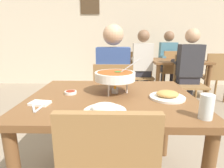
% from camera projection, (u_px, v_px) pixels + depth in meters
% --- Properties ---
extents(cafe_rear_partition, '(10.00, 0.10, 3.00)m').
position_uv_depth(cafe_rear_partition, '(115.00, 24.00, 4.38)').
color(cafe_rear_partition, beige).
rests_on(cafe_rear_partition, ground_plane).
extents(picture_frame_hung, '(0.44, 0.03, 0.56)m').
position_uv_depth(picture_frame_hung, '(90.00, 1.00, 4.21)').
color(picture_frame_hung, '#4C3823').
extents(dining_table_main, '(1.17, 0.93, 0.76)m').
position_uv_depth(dining_table_main, '(112.00, 111.00, 1.33)').
color(dining_table_main, brown).
rests_on(dining_table_main, ground_plane).
extents(chair_diner_main, '(0.44, 0.44, 0.90)m').
position_uv_depth(chair_diner_main, '(113.00, 97.00, 2.09)').
color(chair_diner_main, olive).
rests_on(chair_diner_main, ground_plane).
extents(diner_main, '(0.40, 0.45, 1.31)m').
position_uv_depth(diner_main, '(113.00, 76.00, 2.06)').
color(diner_main, '#2D2D38').
rests_on(diner_main, ground_plane).
extents(curry_bowl, '(0.33, 0.30, 0.26)m').
position_uv_depth(curry_bowl, '(115.00, 76.00, 1.34)').
color(curry_bowl, silver).
rests_on(curry_bowl, dining_table_main).
extents(rice_plate, '(0.24, 0.24, 0.06)m').
position_uv_depth(rice_plate, '(105.00, 110.00, 1.00)').
color(rice_plate, white).
rests_on(rice_plate, dining_table_main).
extents(appetizer_plate, '(0.24, 0.24, 0.06)m').
position_uv_depth(appetizer_plate, '(167.00, 96.00, 1.24)').
color(appetizer_plate, white).
rests_on(appetizer_plate, dining_table_main).
extents(sauce_dish, '(0.09, 0.09, 0.02)m').
position_uv_depth(sauce_dish, '(71.00, 92.00, 1.35)').
color(sauce_dish, white).
rests_on(sauce_dish, dining_table_main).
extents(napkin_folded, '(0.13, 0.10, 0.02)m').
position_uv_depth(napkin_folded, '(40.00, 103.00, 1.13)').
color(napkin_folded, white).
rests_on(napkin_folded, dining_table_main).
extents(fork_utensil, '(0.09, 0.16, 0.01)m').
position_uv_depth(fork_utensil, '(33.00, 107.00, 1.09)').
color(fork_utensil, silver).
rests_on(fork_utensil, dining_table_main).
extents(spoon_utensil, '(0.02, 0.17, 0.01)m').
position_uv_depth(spoon_utensil, '(42.00, 107.00, 1.08)').
color(spoon_utensil, silver).
rests_on(spoon_utensil, dining_table_main).
extents(drink_glass, '(0.07, 0.07, 0.13)m').
position_uv_depth(drink_glass, '(206.00, 108.00, 0.92)').
color(drink_glass, silver).
rests_on(drink_glass, dining_table_main).
extents(dining_table_far, '(1.00, 0.80, 0.76)m').
position_uv_depth(dining_table_far, '(177.00, 67.00, 3.44)').
color(dining_table_far, brown).
rests_on(dining_table_far, ground_plane).
extents(chair_bg_left, '(0.48, 0.48, 0.90)m').
position_uv_depth(chair_bg_left, '(139.00, 72.00, 3.57)').
color(chair_bg_left, olive).
rests_on(chair_bg_left, ground_plane).
extents(chair_bg_middle, '(0.44, 0.44, 0.90)m').
position_uv_depth(chair_bg_middle, '(188.00, 80.00, 2.94)').
color(chair_bg_middle, olive).
rests_on(chair_bg_middle, ground_plane).
extents(chair_bg_right, '(0.48, 0.48, 0.90)m').
position_uv_depth(chair_bg_right, '(171.00, 69.00, 3.95)').
color(chair_bg_right, olive).
rests_on(chair_bg_right, ground_plane).
extents(chair_bg_corner, '(0.47, 0.47, 0.90)m').
position_uv_depth(chair_bg_corner, '(215.00, 74.00, 3.37)').
color(chair_bg_corner, olive).
rests_on(chair_bg_corner, ground_plane).
extents(patron_bg_left, '(0.40, 0.45, 1.31)m').
position_uv_depth(patron_bg_left, '(142.00, 61.00, 3.43)').
color(patron_bg_left, '#2D2D38').
rests_on(patron_bg_left, ground_plane).
extents(patron_bg_middle, '(0.40, 0.45, 1.31)m').
position_uv_depth(patron_bg_middle, '(189.00, 65.00, 2.90)').
color(patron_bg_middle, '#2D2D38').
rests_on(patron_bg_middle, ground_plane).
extents(patron_bg_right, '(0.40, 0.45, 1.31)m').
position_uv_depth(patron_bg_right, '(168.00, 58.00, 3.98)').
color(patron_bg_right, '#2D2D38').
rests_on(patron_bg_right, ground_plane).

